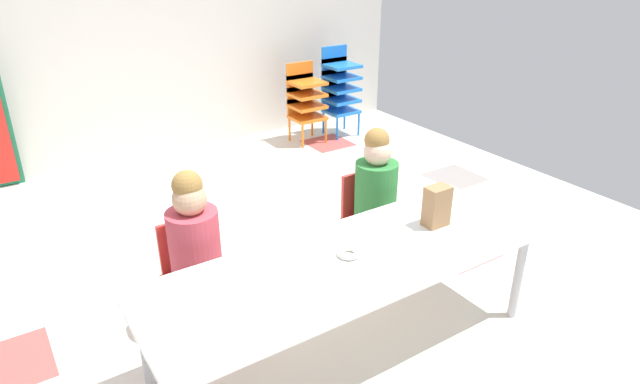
{
  "coord_description": "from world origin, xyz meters",
  "views": [
    {
      "loc": [
        -1.17,
        -2.58,
        1.92
      ],
      "look_at": [
        0.14,
        -0.58,
        0.8
      ],
      "focal_mm": 30.4,
      "sensor_mm": 36.0,
      "label": 1
    }
  ],
  "objects_px": {
    "craft_table": "(350,266)",
    "kid_chair_blue_stack": "(339,86)",
    "seated_child_near_camera": "(193,239)",
    "paper_plate_center_table": "(233,295)",
    "seated_child_middle_seat": "(375,186)",
    "donut_powdered_on_plate": "(349,253)",
    "kid_chair_orange_stack": "(305,98)",
    "paper_plate_near_edge": "(349,256)",
    "paper_bag_brown": "(437,206)"
  },
  "relations": [
    {
      "from": "kid_chair_orange_stack",
      "to": "kid_chair_blue_stack",
      "type": "relative_size",
      "value": 0.87
    },
    {
      "from": "kid_chair_orange_stack",
      "to": "paper_plate_center_table",
      "type": "bearing_deg",
      "value": -126.8
    },
    {
      "from": "paper_plate_near_edge",
      "to": "donut_powdered_on_plate",
      "type": "xyz_separation_m",
      "value": [
        0.0,
        0.0,
        0.02
      ]
    },
    {
      "from": "paper_plate_center_table",
      "to": "kid_chair_blue_stack",
      "type": "bearing_deg",
      "value": 48.03
    },
    {
      "from": "kid_chair_blue_stack",
      "to": "donut_powdered_on_plate",
      "type": "xyz_separation_m",
      "value": [
        -1.92,
        -2.81,
        0.06
      ]
    },
    {
      "from": "kid_chair_orange_stack",
      "to": "seated_child_middle_seat",
      "type": "bearing_deg",
      "value": -111.6
    },
    {
      "from": "seated_child_near_camera",
      "to": "seated_child_middle_seat",
      "type": "xyz_separation_m",
      "value": [
        1.16,
        0.0,
        0.0
      ]
    },
    {
      "from": "donut_powdered_on_plate",
      "to": "paper_plate_near_edge",
      "type": "bearing_deg",
      "value": 0.0
    },
    {
      "from": "kid_chair_orange_stack",
      "to": "paper_plate_near_edge",
      "type": "distance_m",
      "value": 3.19
    },
    {
      "from": "kid_chair_orange_stack",
      "to": "paper_bag_brown",
      "type": "relative_size",
      "value": 3.64
    },
    {
      "from": "craft_table",
      "to": "paper_bag_brown",
      "type": "height_order",
      "value": "paper_bag_brown"
    },
    {
      "from": "seated_child_middle_seat",
      "to": "paper_plate_center_table",
      "type": "bearing_deg",
      "value": -155.67
    },
    {
      "from": "kid_chair_orange_stack",
      "to": "paper_plate_center_table",
      "type": "relative_size",
      "value": 4.44
    },
    {
      "from": "craft_table",
      "to": "kid_chair_blue_stack",
      "type": "xyz_separation_m",
      "value": [
        1.92,
        2.83,
        0.01
      ]
    },
    {
      "from": "paper_bag_brown",
      "to": "donut_powdered_on_plate",
      "type": "height_order",
      "value": "paper_bag_brown"
    },
    {
      "from": "craft_table",
      "to": "paper_plate_center_table",
      "type": "xyz_separation_m",
      "value": [
        -0.59,
        0.03,
        0.05
      ]
    },
    {
      "from": "craft_table",
      "to": "kid_chair_blue_stack",
      "type": "height_order",
      "value": "kid_chair_blue_stack"
    },
    {
      "from": "donut_powdered_on_plate",
      "to": "kid_chair_orange_stack",
      "type": "bearing_deg",
      "value": 61.96
    },
    {
      "from": "seated_child_near_camera",
      "to": "paper_plate_center_table",
      "type": "height_order",
      "value": "seated_child_near_camera"
    },
    {
      "from": "seated_child_near_camera",
      "to": "kid_chair_orange_stack",
      "type": "relative_size",
      "value": 1.15
    },
    {
      "from": "craft_table",
      "to": "seated_child_middle_seat",
      "type": "bearing_deg",
      "value": 43.3
    },
    {
      "from": "kid_chair_orange_stack",
      "to": "paper_plate_near_edge",
      "type": "bearing_deg",
      "value": -118.04
    },
    {
      "from": "craft_table",
      "to": "kid_chair_blue_stack",
      "type": "relative_size",
      "value": 2.2
    },
    {
      "from": "kid_chair_blue_stack",
      "to": "paper_plate_near_edge",
      "type": "height_order",
      "value": "kid_chair_blue_stack"
    },
    {
      "from": "seated_child_middle_seat",
      "to": "kid_chair_blue_stack",
      "type": "xyz_separation_m",
      "value": [
        1.32,
        2.25,
        -0.04
      ]
    },
    {
      "from": "seated_child_near_camera",
      "to": "seated_child_middle_seat",
      "type": "bearing_deg",
      "value": 0.0
    },
    {
      "from": "seated_child_near_camera",
      "to": "paper_plate_center_table",
      "type": "xyz_separation_m",
      "value": [
        -0.03,
        -0.54,
        -0.0
      ]
    },
    {
      "from": "kid_chair_orange_stack",
      "to": "kid_chair_blue_stack",
      "type": "distance_m",
      "value": 0.43
    },
    {
      "from": "craft_table",
      "to": "kid_chair_orange_stack",
      "type": "xyz_separation_m",
      "value": [
        1.5,
        2.82,
        -0.05
      ]
    },
    {
      "from": "craft_table",
      "to": "kid_chair_blue_stack",
      "type": "distance_m",
      "value": 3.42
    },
    {
      "from": "kid_chair_orange_stack",
      "to": "paper_plate_near_edge",
      "type": "xyz_separation_m",
      "value": [
        -1.5,
        -2.81,
        0.1
      ]
    },
    {
      "from": "kid_chair_blue_stack",
      "to": "paper_plate_center_table",
      "type": "bearing_deg",
      "value": -131.97
    },
    {
      "from": "craft_table",
      "to": "seated_child_near_camera",
      "type": "xyz_separation_m",
      "value": [
        -0.56,
        0.57,
        0.05
      ]
    },
    {
      "from": "paper_plate_near_edge",
      "to": "kid_chair_blue_stack",
      "type": "bearing_deg",
      "value": 55.67
    },
    {
      "from": "kid_chair_blue_stack",
      "to": "paper_plate_near_edge",
      "type": "distance_m",
      "value": 3.41
    },
    {
      "from": "seated_child_near_camera",
      "to": "kid_chair_orange_stack",
      "type": "bearing_deg",
      "value": 47.61
    },
    {
      "from": "seated_child_middle_seat",
      "to": "kid_chair_blue_stack",
      "type": "height_order",
      "value": "seated_child_middle_seat"
    },
    {
      "from": "craft_table",
      "to": "donut_powdered_on_plate",
      "type": "distance_m",
      "value": 0.07
    },
    {
      "from": "paper_plate_center_table",
      "to": "donut_powdered_on_plate",
      "type": "distance_m",
      "value": 0.59
    },
    {
      "from": "craft_table",
      "to": "paper_plate_center_table",
      "type": "bearing_deg",
      "value": 177.03
    },
    {
      "from": "kid_chair_orange_stack",
      "to": "donut_powdered_on_plate",
      "type": "bearing_deg",
      "value": -118.04
    },
    {
      "from": "seated_child_middle_seat",
      "to": "kid_chair_orange_stack",
      "type": "xyz_separation_m",
      "value": [
        0.89,
        2.25,
        -0.1
      ]
    },
    {
      "from": "paper_bag_brown",
      "to": "paper_plate_near_edge",
      "type": "xyz_separation_m",
      "value": [
        -0.57,
        -0.01,
        -0.11
      ]
    },
    {
      "from": "kid_chair_orange_stack",
      "to": "paper_bag_brown",
      "type": "height_order",
      "value": "kid_chair_orange_stack"
    },
    {
      "from": "kid_chair_blue_stack",
      "to": "seated_child_middle_seat",
      "type": "bearing_deg",
      "value": -120.28
    },
    {
      "from": "paper_bag_brown",
      "to": "paper_plate_center_table",
      "type": "height_order",
      "value": "paper_bag_brown"
    },
    {
      "from": "craft_table",
      "to": "donut_powdered_on_plate",
      "type": "relative_size",
      "value": 17.39
    },
    {
      "from": "seated_child_near_camera",
      "to": "kid_chair_blue_stack",
      "type": "distance_m",
      "value": 3.35
    },
    {
      "from": "seated_child_middle_seat",
      "to": "donut_powdered_on_plate",
      "type": "xyz_separation_m",
      "value": [
        -0.61,
        -0.56,
        0.02
      ]
    },
    {
      "from": "paper_bag_brown",
      "to": "seated_child_near_camera",
      "type": "bearing_deg",
      "value": 153.89
    }
  ]
}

